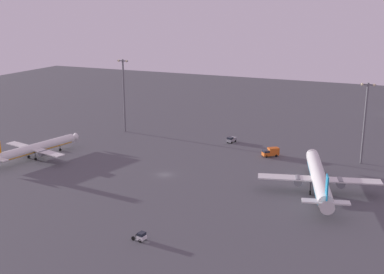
% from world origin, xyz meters
% --- Properties ---
extents(ground_plane, '(416.00, 416.00, 0.00)m').
position_xyz_m(ground_plane, '(0.00, 0.00, 0.00)').
color(ground_plane, '#4C4C51').
extents(airplane_mid_apron, '(27.37, 34.94, 9.03)m').
position_xyz_m(airplane_mid_apron, '(-47.71, -2.60, 3.41)').
color(airplane_mid_apron, silver).
rests_on(airplane_mid_apron, ground).
extents(airplane_terminal_side, '(33.26, 42.38, 11.04)m').
position_xyz_m(airplane_terminal_side, '(45.65, 4.16, 4.17)').
color(airplane_terminal_side, silver).
rests_on(airplane_terminal_side, ground).
extents(pushback_tug, '(3.33, 2.29, 2.05)m').
position_xyz_m(pushback_tug, '(14.91, -41.05, 1.07)').
color(pushback_tug, white).
rests_on(pushback_tug, ground).
extents(catering_truck, '(5.88, 5.36, 3.05)m').
position_xyz_m(catering_truck, '(24.96, 31.36, 1.58)').
color(catering_truck, '#D85919').
rests_on(catering_truck, ground).
extents(cargo_loader, '(2.94, 4.50, 2.25)m').
position_xyz_m(cargo_loader, '(6.73, 42.48, 1.18)').
color(cargo_loader, gray).
rests_on(cargo_loader, ground).
extents(apron_light_west, '(4.80, 0.90, 29.51)m').
position_xyz_m(apron_light_west, '(-38.61, 40.39, 16.65)').
color(apron_light_west, slate).
rests_on(apron_light_west, ground).
extents(apron_light_central, '(4.80, 0.90, 26.70)m').
position_xyz_m(apron_light_central, '(54.07, 35.96, 15.20)').
color(apron_light_central, slate).
rests_on(apron_light_central, ground).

